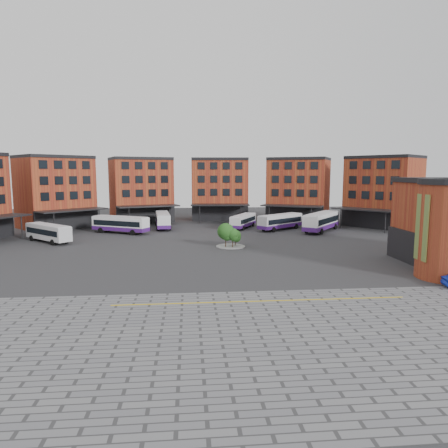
{
  "coord_description": "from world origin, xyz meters",
  "views": [
    {
      "loc": [
        -4.28,
        -47.46,
        11.28
      ],
      "look_at": [
        0.66,
        8.19,
        4.0
      ],
      "focal_mm": 32.0,
      "sensor_mm": 36.0,
      "label": 1
    }
  ],
  "objects": [
    {
      "name": "bus_a",
      "position": [
        -27.01,
        18.65,
        1.72
      ],
      "size": [
        9.08,
        8.67,
        2.89
      ],
      "rotation": [
        0.0,
        0.0,
        0.82
      ],
      "color": "silver",
      "rests_on": "ground"
    },
    {
      "name": "bus_f",
      "position": [
        21.07,
        26.43,
        1.93
      ],
      "size": [
        10.07,
        11.73,
        3.56
      ],
      "rotation": [
        0.0,
        0.0,
        -0.66
      ],
      "color": "white",
      "rests_on": "ground"
    },
    {
      "name": "yellow_line",
      "position": [
        2.0,
        -14.0,
        0.03
      ],
      "size": [
        26.0,
        0.15,
        0.02
      ],
      "primitive_type": "cube",
      "color": "gold",
      "rests_on": "paving_zone"
    },
    {
      "name": "ground",
      "position": [
        0.0,
        0.0,
        0.0
      ],
      "size": [
        160.0,
        160.0,
        0.0
      ],
      "primitive_type": "plane",
      "color": "#28282B",
      "rests_on": "ground"
    },
    {
      "name": "tree_island",
      "position": [
        1.82,
        11.55,
        1.95
      ],
      "size": [
        4.4,
        4.4,
        3.71
      ],
      "color": "gray",
      "rests_on": "ground"
    },
    {
      "name": "bus_e",
      "position": [
        13.65,
        29.02,
        1.66
      ],
      "size": [
        10.14,
        8.63,
        3.06
      ],
      "rotation": [
        0.0,
        0.0,
        -0.91
      ],
      "color": "silver",
      "rests_on": "ground"
    },
    {
      "name": "bus_c",
      "position": [
        -9.54,
        33.43,
        1.69
      ],
      "size": [
        3.72,
        11.31,
        3.13
      ],
      "rotation": [
        0.0,
        0.0,
        0.11
      ],
      "color": "white",
      "rests_on": "ground"
    },
    {
      "name": "bus_d",
      "position": [
        6.66,
        31.92,
        1.49
      ],
      "size": [
        6.47,
        9.73,
        2.75
      ],
      "rotation": [
        0.0,
        0.0,
        -0.47
      ],
      "color": "silver",
      "rests_on": "ground"
    },
    {
      "name": "bus_b",
      "position": [
        -16.97,
        27.32,
        1.71
      ],
      "size": [
        11.1,
        7.46,
        3.15
      ],
      "rotation": [
        0.0,
        0.0,
        1.09
      ],
      "color": "white",
      "rests_on": "ground"
    },
    {
      "name": "main_building",
      "position": [
        -4.77,
        38.25,
        7.23
      ],
      "size": [
        94.14,
        42.48,
        14.6
      ],
      "color": "#994121",
      "rests_on": "ground"
    },
    {
      "name": "paving_zone",
      "position": [
        2.0,
        -22.0,
        0.01
      ],
      "size": [
        50.0,
        22.0,
        0.02
      ],
      "primitive_type": "cube",
      "color": "slate",
      "rests_on": "ground"
    }
  ]
}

